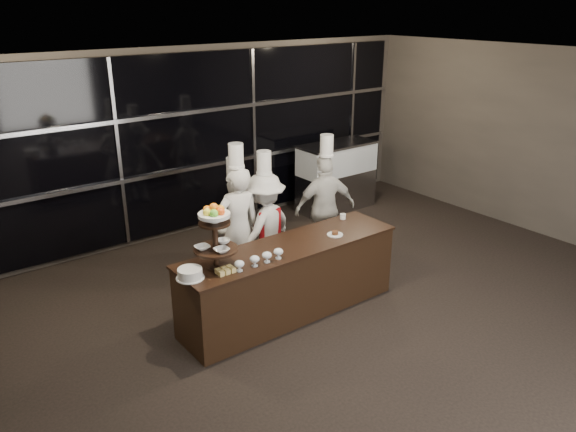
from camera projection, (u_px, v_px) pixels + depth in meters
room at (439, 242)px, 5.29m from camera, size 10.00×10.00×10.00m
window_wall at (191, 143)px, 8.96m from camera, size 8.60×0.10×2.80m
buffet_counter at (290, 279)px, 6.82m from camera, size 2.84×0.74×0.92m
display_stand at (215, 232)px, 5.94m from camera, size 0.48×0.48×0.74m
compotes at (260, 258)px, 6.13m from camera, size 0.63×0.11×0.12m
layer_cake at (190, 274)px, 5.84m from camera, size 0.30×0.30×0.11m
pastry_squares at (225, 270)px, 5.96m from camera, size 0.20×0.13×0.05m
small_plate at (335, 234)px, 6.93m from camera, size 0.20×0.20×0.05m
chef_cup at (343, 216)px, 7.43m from camera, size 0.08×0.08×0.07m
display_case at (336, 173)px, 10.24m from camera, size 1.46×0.64×1.24m
chef_a at (238, 227)px, 7.33m from camera, size 0.67×0.49×1.98m
chef_b at (236, 228)px, 7.65m from camera, size 0.70×0.55×1.72m
chef_c at (265, 226)px, 7.59m from camera, size 1.11×0.84×1.82m
chef_d at (325, 207)px, 8.19m from camera, size 1.00×0.65×1.88m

